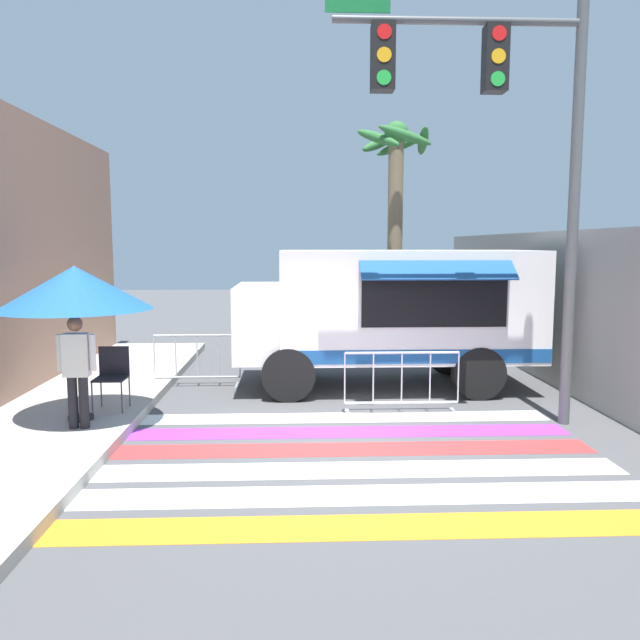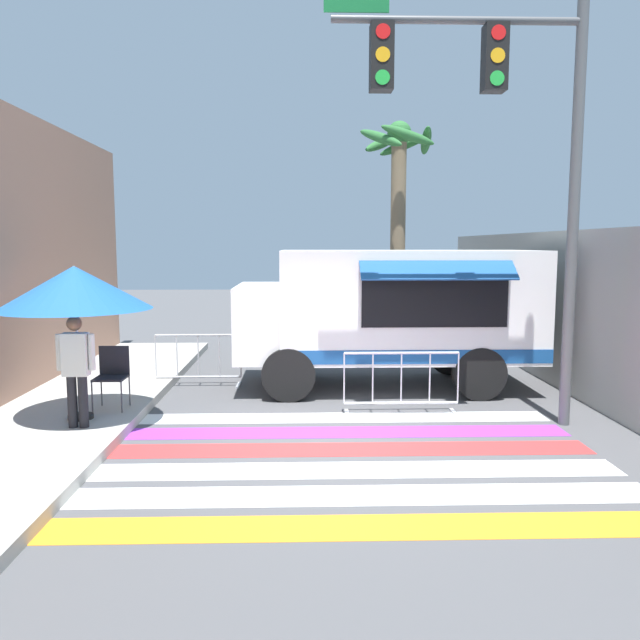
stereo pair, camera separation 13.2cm
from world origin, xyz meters
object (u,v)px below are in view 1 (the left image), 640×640
(traffic_signal_pole, at_px, (498,123))
(barricade_side, at_px, (197,361))
(food_truck, at_px, (383,308))
(folding_chair, at_px, (112,372))
(palm_tree, at_px, (396,199))
(vendor_person, at_px, (77,366))
(barricade_front, at_px, (402,384))
(patio_umbrella, at_px, (75,288))

(traffic_signal_pole, bearing_deg, barricade_side, 149.95)
(food_truck, xyz_separation_m, barricade_side, (-3.51, 0.13, -1.02))
(food_truck, relative_size, folding_chair, 5.77)
(palm_tree, bearing_deg, vendor_person, -127.11)
(vendor_person, distance_m, palm_tree, 9.60)
(traffic_signal_pole, xyz_separation_m, folding_chair, (-5.70, 0.61, -3.66))
(folding_chair, xyz_separation_m, vendor_person, (-0.16, -1.06, 0.30))
(traffic_signal_pole, bearing_deg, barricade_front, 150.91)
(barricade_side, height_order, palm_tree, palm_tree)
(traffic_signal_pole, distance_m, patio_umbrella, 6.43)
(food_truck, xyz_separation_m, palm_tree, (0.90, 4.27, 2.33))
(traffic_signal_pole, distance_m, vendor_person, 6.77)
(traffic_signal_pole, height_order, folding_chair, traffic_signal_pole)
(patio_umbrella, distance_m, barricade_front, 5.09)
(patio_umbrella, bearing_deg, palm_tree, 50.59)
(patio_umbrella, relative_size, barricade_side, 1.37)
(traffic_signal_pole, height_order, palm_tree, traffic_signal_pole)
(patio_umbrella, relative_size, vendor_person, 1.43)
(patio_umbrella, relative_size, folding_chair, 2.33)
(folding_chair, bearing_deg, patio_umbrella, -95.49)
(folding_chair, xyz_separation_m, barricade_front, (4.51, 0.05, -0.24))
(traffic_signal_pole, relative_size, barricade_side, 3.76)
(folding_chair, bearing_deg, palm_tree, 68.67)
(folding_chair, distance_m, barricade_front, 4.51)
(palm_tree, bearing_deg, barricade_side, -136.75)
(patio_umbrella, bearing_deg, traffic_signal_pole, 0.15)
(folding_chair, distance_m, vendor_person, 1.11)
(folding_chair, xyz_separation_m, barricade_side, (0.97, 2.12, -0.25))
(folding_chair, distance_m, barricade_side, 2.35)
(patio_umbrella, bearing_deg, food_truck, 28.82)
(traffic_signal_pole, distance_m, barricade_front, 4.13)
(palm_tree, bearing_deg, food_truck, -101.87)
(traffic_signal_pole, height_order, barricade_side, traffic_signal_pole)
(barricade_front, relative_size, palm_tree, 0.32)
(barricade_side, xyz_separation_m, palm_tree, (4.40, 4.14, 3.34))
(barricade_front, height_order, barricade_side, same)
(barricade_front, bearing_deg, traffic_signal_pole, -29.09)
(patio_umbrella, distance_m, vendor_person, 1.13)
(food_truck, xyz_separation_m, patio_umbrella, (-4.77, -2.62, 0.56))
(vendor_person, xyz_separation_m, barricade_side, (1.14, 3.18, -0.54))
(traffic_signal_pole, relative_size, palm_tree, 1.07)
(food_truck, height_order, folding_chair, food_truck)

